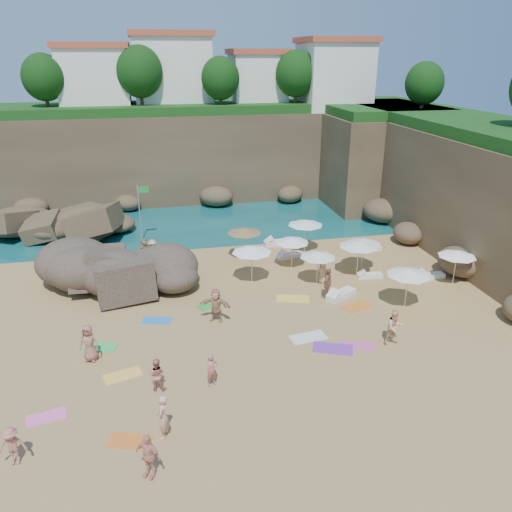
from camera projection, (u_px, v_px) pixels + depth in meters
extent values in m
plane|color=tan|center=(232.00, 313.00, 27.10)|extent=(120.00, 120.00, 0.00)
plane|color=#0C4751|center=(187.00, 183.00, 54.27)|extent=(120.00, 120.00, 0.00)
cube|color=brown|center=(209.00, 154.00, 48.61)|extent=(44.00, 8.00, 8.00)
cube|color=brown|center=(469.00, 187.00, 36.48)|extent=(8.00, 30.00, 8.00)
cube|color=brown|center=(374.00, 157.00, 46.97)|extent=(10.00, 12.00, 8.00)
cube|color=white|center=(95.00, 81.00, 45.05)|extent=(6.00, 5.00, 5.50)
cube|color=#B2472D|center=(91.00, 45.00, 43.91)|extent=(6.48, 5.40, 0.50)
cube|color=white|center=(172.00, 74.00, 47.11)|extent=(7.00, 6.00, 6.50)
cube|color=#B2472D|center=(170.00, 34.00, 45.79)|extent=(7.56, 6.48, 0.50)
cube|color=white|center=(257.00, 82.00, 48.03)|extent=(5.00, 5.00, 5.00)
cube|color=#B2472D|center=(257.00, 51.00, 46.99)|extent=(5.40, 5.40, 0.50)
cube|color=white|center=(334.00, 77.00, 47.37)|extent=(6.00, 6.00, 6.00)
cube|color=#B2472D|center=(336.00, 40.00, 46.14)|extent=(6.48, 6.48, 0.50)
sphere|color=#11380F|center=(44.00, 77.00, 42.30)|extent=(3.60, 3.60, 3.60)
sphere|color=#11380F|center=(139.00, 72.00, 43.68)|extent=(4.05, 4.05, 4.05)
sphere|color=#11380F|center=(220.00, 78.00, 44.34)|extent=(3.42, 3.42, 3.42)
sphere|color=#11380F|center=(296.00, 74.00, 45.56)|extent=(3.78, 3.78, 3.78)
sphere|color=#11380F|center=(424.00, 83.00, 41.16)|extent=(3.15, 3.15, 3.15)
cylinder|color=white|center=(4.00, 162.00, 49.68)|extent=(0.10, 0.10, 6.00)
cylinder|color=white|center=(20.00, 162.00, 49.97)|extent=(0.10, 0.10, 6.00)
cylinder|color=white|center=(36.00, 161.00, 50.25)|extent=(0.10, 0.10, 6.00)
cylinder|color=silver|center=(140.00, 213.00, 36.90)|extent=(0.08, 0.08, 4.24)
cube|color=#238D37|center=(143.00, 190.00, 36.31)|extent=(0.74, 0.16, 0.48)
cylinder|color=silver|center=(292.00, 254.00, 32.55)|extent=(0.06, 0.06, 1.94)
cone|color=white|center=(292.00, 240.00, 32.21)|extent=(2.17, 2.17, 0.33)
cylinder|color=silver|center=(292.00, 252.00, 33.01)|extent=(0.05, 0.05, 1.83)
cone|color=white|center=(293.00, 240.00, 32.68)|extent=(2.05, 2.05, 0.31)
cylinder|color=silver|center=(305.00, 237.00, 35.20)|extent=(0.06, 0.06, 2.20)
cone|color=silver|center=(305.00, 222.00, 34.81)|extent=(2.47, 2.47, 0.38)
cylinder|color=silver|center=(362.00, 255.00, 32.21)|extent=(0.06, 0.06, 2.02)
cone|color=silver|center=(363.00, 241.00, 31.85)|extent=(2.27, 2.27, 0.34)
cylinder|color=silver|center=(317.00, 269.00, 30.28)|extent=(0.06, 0.06, 1.94)
cone|color=white|center=(318.00, 255.00, 29.93)|extent=(2.18, 2.18, 0.33)
cylinder|color=silver|center=(244.00, 244.00, 33.98)|extent=(0.06, 0.06, 2.08)
cone|color=red|center=(244.00, 230.00, 33.61)|extent=(2.33, 2.33, 0.35)
cylinder|color=silver|center=(455.00, 268.00, 30.25)|extent=(0.06, 0.06, 2.01)
cone|color=white|center=(457.00, 254.00, 29.89)|extent=(2.26, 2.26, 0.34)
cylinder|color=silver|center=(358.00, 259.00, 31.33)|extent=(0.06, 0.06, 2.20)
cone|color=silver|center=(359.00, 244.00, 30.94)|extent=(2.47, 2.47, 0.38)
cylinder|color=silver|center=(252.00, 265.00, 30.48)|extent=(0.06, 0.06, 2.18)
cone|color=white|center=(252.00, 249.00, 30.09)|extent=(2.44, 2.44, 0.37)
cylinder|color=silver|center=(407.00, 289.00, 27.47)|extent=(0.06, 0.06, 2.14)
cone|color=white|center=(409.00, 272.00, 27.09)|extent=(2.40, 2.40, 0.36)
cube|color=white|center=(278.00, 243.00, 36.76)|extent=(2.08, 0.81, 0.32)
cube|color=white|center=(289.00, 256.00, 34.44)|extent=(1.91, 1.03, 0.28)
cube|color=silver|center=(369.00, 248.00, 35.81)|extent=(1.79, 0.84, 0.27)
cube|color=white|center=(370.00, 275.00, 31.41)|extent=(1.60, 0.61, 0.25)
cube|color=white|center=(430.00, 276.00, 31.30)|extent=(1.86, 0.66, 0.29)
cube|color=white|center=(341.00, 294.00, 28.86)|extent=(2.06, 1.59, 0.31)
cube|color=#FC62B8|center=(47.00, 417.00, 19.35)|extent=(1.60, 1.03, 0.03)
cube|color=orange|center=(130.00, 441.00, 18.16)|extent=(1.71, 1.23, 0.03)
cube|color=green|center=(100.00, 347.00, 23.98)|extent=(1.79, 1.28, 0.03)
cube|color=#FFBF43|center=(123.00, 375.00, 21.86)|extent=(1.78, 1.23, 0.03)
cube|color=silver|center=(308.00, 337.00, 24.78)|extent=(1.90, 1.12, 0.03)
cube|color=purple|center=(333.00, 348.00, 23.85)|extent=(2.11, 1.59, 0.03)
cube|color=blue|center=(157.00, 320.00, 26.34)|extent=(1.68, 1.11, 0.03)
cube|color=#D05190|center=(359.00, 346.00, 24.08)|extent=(1.80, 1.35, 0.03)
cube|color=orange|center=(357.00, 306.00, 27.82)|extent=(1.93, 1.44, 0.03)
cube|color=green|center=(210.00, 305.00, 27.96)|extent=(1.62, 1.26, 0.03)
cube|color=yellow|center=(293.00, 299.00, 28.67)|extent=(2.06, 1.40, 0.03)
imported|color=#BF725F|center=(157.00, 374.00, 20.71)|extent=(0.84, 0.72, 1.48)
imported|color=#DE967E|center=(153.00, 251.00, 33.38)|extent=(1.05, 1.05, 1.63)
imported|color=#8F5947|center=(328.00, 284.00, 28.40)|extent=(1.02, 1.14, 1.86)
imported|color=tan|center=(322.00, 272.00, 30.41)|extent=(0.73, 0.82, 1.48)
imported|color=tan|center=(145.00, 249.00, 33.95)|extent=(1.39, 1.06, 1.49)
imported|color=#E9A584|center=(163.00, 417.00, 18.09)|extent=(0.61, 0.75, 1.78)
imported|color=#B26759|center=(15.00, 459.00, 17.10)|extent=(0.95, 1.48, 0.39)
imported|color=#DE977E|center=(150.00, 471.00, 16.61)|extent=(1.78, 1.92, 0.41)
imported|color=#9C5F4E|center=(91.00, 356.00, 22.87)|extent=(1.35, 1.96, 0.47)
imported|color=tan|center=(216.00, 317.00, 26.25)|extent=(2.33, 2.39, 0.48)
imported|color=#B5695A|center=(212.00, 382.00, 21.17)|extent=(1.24, 1.55, 0.36)
imported|color=#E7AF83|center=(393.00, 338.00, 24.13)|extent=(0.98, 1.83, 0.67)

